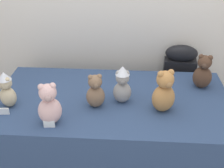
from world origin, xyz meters
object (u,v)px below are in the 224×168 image
teddy_bear_blush (49,105)px  teddy_bear_sand (7,90)px  teddy_bear_cocoa (203,73)px  display_table (112,138)px  teddy_bear_mocha (95,92)px  teddy_bear_ash (122,85)px  instrument_case (176,92)px  teddy_bear_caramel (164,92)px

teddy_bear_blush → teddy_bear_sand: bearing=138.2°
teddy_bear_cocoa → teddy_bear_blush: 1.16m
display_table → teddy_bear_cocoa: teddy_bear_cocoa is taller
teddy_bear_mocha → teddy_bear_blush: size_ratio=0.87×
teddy_bear_cocoa → teddy_bear_blush: (-1.05, -0.51, 0.01)m
teddy_bear_ash → instrument_case: bearing=47.2°
instrument_case → teddy_bear_sand: 1.52m
display_table → teddy_bear_caramel: (0.35, -0.13, 0.52)m
teddy_bear_cocoa → teddy_bear_blush: size_ratio=0.95×
display_table → teddy_bear_caramel: bearing=-19.7°
display_table → teddy_bear_mocha: 0.52m
instrument_case → teddy_bear_caramel: (-0.22, -0.70, 0.42)m
display_table → teddy_bear_sand: bearing=-168.8°
teddy_bear_ash → teddy_bear_caramel: (0.28, -0.09, 0.01)m
teddy_bear_caramel → teddy_bear_ash: bearing=140.6°
display_table → instrument_case: 0.82m
teddy_bear_sand → teddy_bear_cocoa: bearing=42.4°
teddy_bear_blush → teddy_bear_ash: bearing=16.0°
teddy_bear_ash → teddy_bear_blush: bearing=-152.7°
teddy_bear_ash → teddy_bear_sand: 0.79m
instrument_case → teddy_bear_mocha: teddy_bear_mocha is taller
teddy_bear_cocoa → teddy_bear_ash: bearing=-144.2°
instrument_case → teddy_bear_sand: teddy_bear_sand is taller
teddy_bear_cocoa → teddy_bear_caramel: bearing=-120.6°
teddy_bear_ash → display_table: bearing=148.9°
teddy_bear_mocha → teddy_bear_cocoa: 0.84m
display_table → teddy_bear_blush: teddy_bear_blush is taller
display_table → teddy_bear_sand: teddy_bear_sand is taller
teddy_bear_ash → teddy_bear_cocoa: bearing=17.8°
instrument_case → teddy_bear_blush: bearing=-132.3°
instrument_case → teddy_bear_ash: teddy_bear_ash is taller
teddy_bear_blush → instrument_case: bearing=28.0°
teddy_bear_caramel → teddy_bear_sand: size_ratio=1.16×
teddy_bear_caramel → teddy_bear_blush: (-0.72, -0.18, -0.01)m
teddy_bear_mocha → teddy_bear_blush: 0.33m
teddy_bear_mocha → teddy_bear_cocoa: bearing=6.6°
teddy_bear_ash → teddy_bear_mocha: bearing=-163.1°
display_table → teddy_bear_ash: 0.52m
teddy_bear_cocoa → display_table: bearing=-149.4°
teddy_bear_cocoa → teddy_bear_sand: 1.42m
teddy_bear_ash → teddy_bear_sand: teddy_bear_ash is taller
teddy_bear_mocha → teddy_bear_ash: teddy_bear_ash is taller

